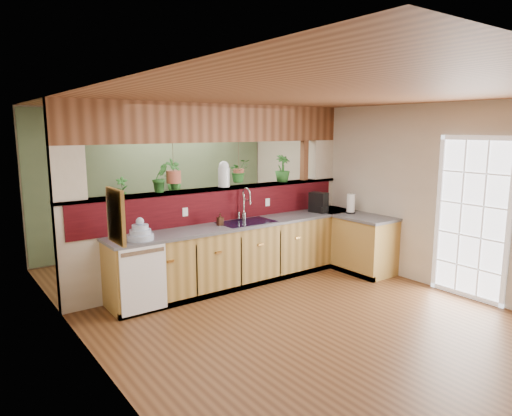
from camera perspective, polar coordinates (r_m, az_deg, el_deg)
ground at (r=6.03m, az=2.29°, el=-11.99°), size 4.60×7.00×0.01m
ceiling at (r=5.60m, az=2.48°, el=13.51°), size 4.60×7.00×0.01m
wall_back at (r=8.66m, az=-12.22°, el=3.40°), size 4.60×0.02×2.60m
wall_left at (r=4.63m, az=-20.53°, el=-2.53°), size 0.02×7.00×2.60m
wall_right at (r=7.31m, az=16.63°, el=2.05°), size 0.02×7.00×2.60m
pass_through_partition at (r=6.80m, az=-4.52°, el=0.93°), size 4.60×0.21×2.60m
pass_through_ledge at (r=6.76m, az=-4.77°, el=2.41°), size 4.60×0.21×0.04m
header_beam at (r=6.70m, az=-4.89°, el=10.54°), size 4.60×0.15×0.55m
sage_backwall at (r=8.64m, az=-12.16°, el=3.38°), size 4.55×0.02×2.55m
countertop at (r=7.03m, az=3.26°, el=-4.94°), size 4.14×1.52×0.90m
dishwasher at (r=5.71m, az=-13.85°, el=-8.67°), size 0.58×0.03×0.82m
navy_sink at (r=6.68m, az=-1.19°, el=-2.43°), size 0.82×0.50×0.18m
french_door at (r=6.63m, az=25.31°, el=-1.45°), size 0.06×1.02×2.16m
framed_print at (r=3.84m, az=-17.09°, el=-0.98°), size 0.04×0.35×0.45m
faucet at (r=6.78m, az=-1.36°, el=0.70°), size 0.21×0.21×0.49m
dish_stack at (r=5.76m, az=-14.25°, el=-3.03°), size 0.32×0.32×0.28m
soap_dispenser at (r=6.43m, az=-4.51°, el=-1.43°), size 0.08×0.09×0.17m
coffee_maker at (r=7.48m, az=7.88°, el=0.59°), size 0.17×0.29×0.33m
paper_towel at (r=7.49m, az=11.77°, el=0.50°), size 0.16×0.16×0.33m
glass_jar at (r=6.79m, az=-4.05°, el=4.26°), size 0.17×0.17×0.38m
ledge_plant_left at (r=6.31m, az=-11.87°, el=3.72°), size 0.23×0.19×0.40m
ledge_plant_right at (r=7.44m, az=3.32°, el=4.96°), size 0.25×0.25×0.44m
hanging_plant_a at (r=6.38m, az=-10.31°, el=5.41°), size 0.25×0.20×0.56m
hanging_plant_b at (r=6.92m, az=-2.19°, el=5.90°), size 0.31×0.27×0.54m
shelving_console at (r=8.47m, az=-12.83°, el=-2.26°), size 1.72×0.65×1.12m
shelf_plant_a at (r=8.15m, az=-16.39°, el=2.46°), size 0.24×0.20×0.38m
shelf_plant_b at (r=8.53m, az=-10.19°, el=3.22°), size 0.31×0.31×0.44m
floor_plant at (r=8.68m, az=-3.28°, el=-2.71°), size 0.74×0.68×0.71m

